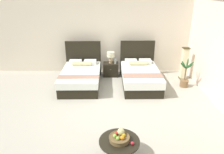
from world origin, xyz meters
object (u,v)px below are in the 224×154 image
(vase, at_px, (115,61))
(fruit_bowl, at_px, (119,137))
(nightstand, at_px, (110,69))
(potted_palm, at_px, (184,79))
(table_lamp, at_px, (110,56))
(loose_apple, at_px, (132,143))
(floor_lamp_corner, at_px, (184,63))
(coffee_table, at_px, (119,144))
(bed_near_window, at_px, (81,76))
(bed_near_corner, at_px, (140,76))

(vase, xyz_separation_m, fruit_bowl, (0.02, -4.40, -0.13))
(nightstand, xyz_separation_m, potted_palm, (2.57, -1.02, 0.04))
(table_lamp, distance_m, loose_apple, 4.62)
(fruit_bowl, distance_m, floor_lamp_corner, 4.88)
(coffee_table, bearing_deg, fruit_bowl, 79.97)
(nightstand, relative_size, vase, 2.87)
(bed_near_window, bearing_deg, floor_lamp_corner, 8.45)
(nightstand, xyz_separation_m, loose_apple, (0.44, -4.56, 0.20))
(table_lamp, xyz_separation_m, coffee_table, (0.19, -4.46, -0.47))
(nightstand, bearing_deg, fruit_bowl, -87.47)
(table_lamp, height_order, coffee_table, table_lamp)
(bed_near_corner, height_order, loose_apple, bed_near_corner)
(bed_near_corner, distance_m, table_lamp, 1.43)
(bed_near_window, xyz_separation_m, potted_palm, (3.62, -0.18, -0.02))
(bed_near_corner, distance_m, loose_apple, 3.77)
(bed_near_corner, relative_size, floor_lamp_corner, 1.79)
(fruit_bowl, distance_m, potted_palm, 4.16)
(loose_apple, bearing_deg, coffee_table, 154.15)
(bed_near_window, bearing_deg, fruit_bowl, -70.92)
(coffee_table, height_order, fruit_bowl, fruit_bowl)
(vase, bearing_deg, fruit_bowl, -89.69)
(floor_lamp_corner, relative_size, potted_palm, 1.22)
(nightstand, relative_size, floor_lamp_corner, 0.48)
(coffee_table, relative_size, loose_apple, 11.81)
(coffee_table, distance_m, potted_palm, 4.17)
(bed_near_window, height_order, floor_lamp_corner, bed_near_window)
(fruit_bowl, relative_size, potted_palm, 0.42)
(bed_near_corner, bearing_deg, potted_palm, -6.55)
(potted_palm, bearing_deg, vase, 157.72)
(potted_palm, bearing_deg, floor_lamp_corner, 76.88)
(fruit_bowl, bearing_deg, bed_near_corner, 76.75)
(loose_apple, bearing_deg, potted_palm, 58.89)
(bed_near_window, relative_size, table_lamp, 4.94)
(bed_near_corner, height_order, nightstand, bed_near_corner)
(bed_near_window, xyz_separation_m, floor_lamp_corner, (3.79, 0.56, 0.28))
(bed_near_corner, bearing_deg, fruit_bowl, -103.25)
(fruit_bowl, bearing_deg, nightstand, 92.53)
(table_lamp, relative_size, coffee_table, 0.54)
(coffee_table, height_order, loose_apple, loose_apple)
(bed_near_window, height_order, table_lamp, bed_near_window)
(bed_near_window, height_order, coffee_table, bed_near_window)
(loose_apple, bearing_deg, fruit_bowl, 152.20)
(vase, bearing_deg, potted_palm, -22.28)
(loose_apple, height_order, potted_palm, potted_palm)
(bed_near_window, height_order, vase, bed_near_window)
(vase, bearing_deg, bed_near_window, -146.60)
(nightstand, xyz_separation_m, coffee_table, (0.19, -4.44, 0.07))
(bed_near_window, height_order, potted_palm, bed_near_window)
(vase, bearing_deg, loose_apple, -86.63)
(bed_near_corner, relative_size, vase, 10.74)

